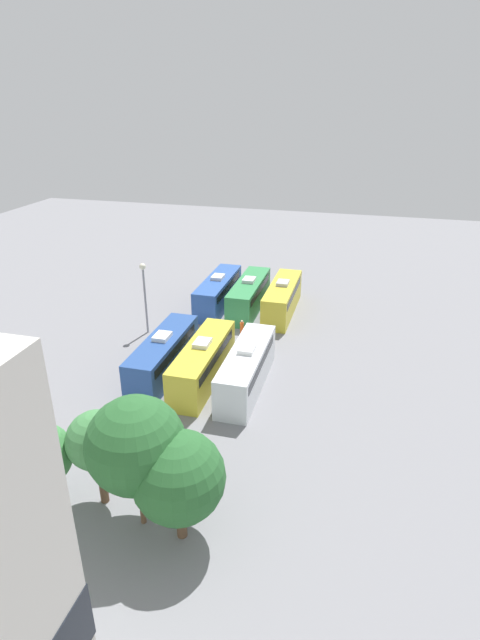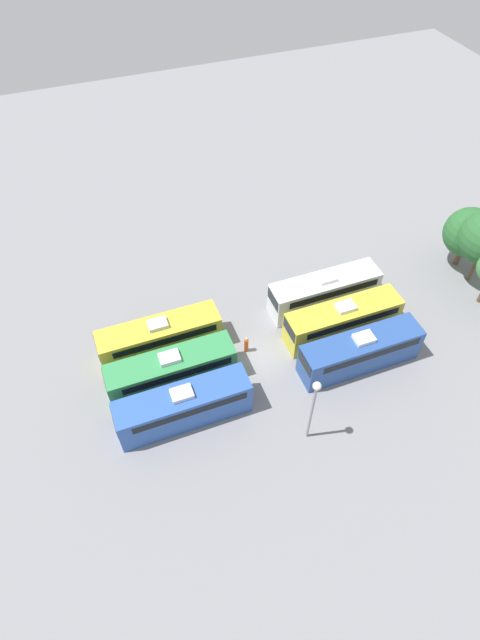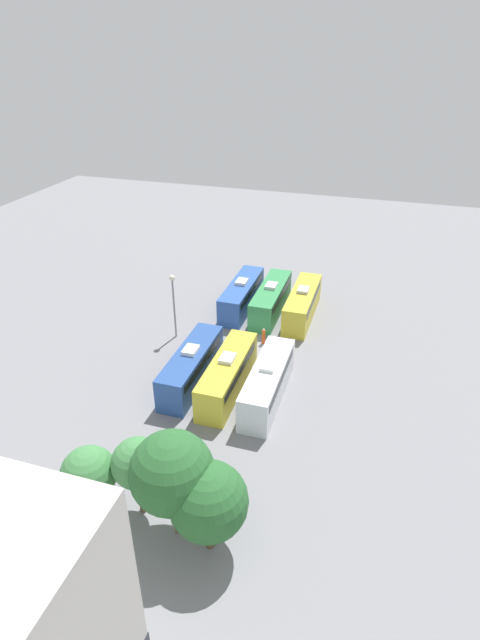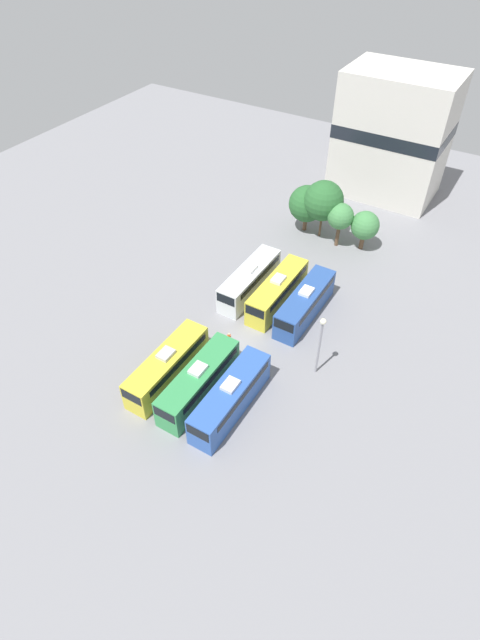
% 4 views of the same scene
% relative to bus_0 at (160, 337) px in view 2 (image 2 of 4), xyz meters
% --- Properties ---
extents(ground_plane, '(117.29, 117.29, 0.00)m').
position_rel_bus_0_xyz_m(ground_plane, '(3.62, 7.59, -1.76)').
color(ground_plane, gray).
extents(bus_0, '(2.57, 10.23, 3.55)m').
position_rel_bus_0_xyz_m(bus_0, '(0.00, 0.00, 0.00)').
color(bus_0, gold).
rests_on(bus_0, ground_plane).
extents(bus_1, '(2.57, 10.23, 3.55)m').
position_rel_bus_0_xyz_m(bus_1, '(3.63, -0.00, 0.00)').
color(bus_1, '#338C4C').
rests_on(bus_1, ground_plane).
extents(bus_2, '(2.57, 10.23, 3.55)m').
position_rel_bus_0_xyz_m(bus_2, '(7.08, -0.03, 0.00)').
color(bus_2, '#2D56A8').
rests_on(bus_2, ground_plane).
extents(bus_3, '(2.57, 10.23, 3.55)m').
position_rel_bus_0_xyz_m(bus_3, '(0.05, 15.33, 0.00)').
color(bus_3, silver).
rests_on(bus_3, ground_plane).
extents(bus_4, '(2.57, 10.23, 3.55)m').
position_rel_bus_0_xyz_m(bus_4, '(3.70, 15.24, 0.00)').
color(bus_4, gold).
rests_on(bus_4, ground_plane).
extents(bus_5, '(2.57, 10.23, 3.55)m').
position_rel_bus_0_xyz_m(bus_5, '(7.22, 14.96, 0.00)').
color(bus_5, '#284C93').
rests_on(bus_5, ground_plane).
extents(worker_person, '(0.36, 0.36, 1.74)m').
position_rel_bus_0_xyz_m(worker_person, '(2.67, 6.70, -0.95)').
color(worker_person, '#CC4C19').
rests_on(worker_person, ground_plane).
extents(light_pole, '(0.60, 0.60, 7.05)m').
position_rel_bus_0_xyz_m(light_pole, '(11.83, 8.06, 3.09)').
color(light_pole, gray).
rests_on(light_pole, ground_plane).
extents(tree_0, '(4.76, 4.76, 6.31)m').
position_rel_bus_0_xyz_m(tree_0, '(-0.23, 30.47, 2.16)').
color(tree_0, brown).
rests_on(tree_0, ground_plane).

